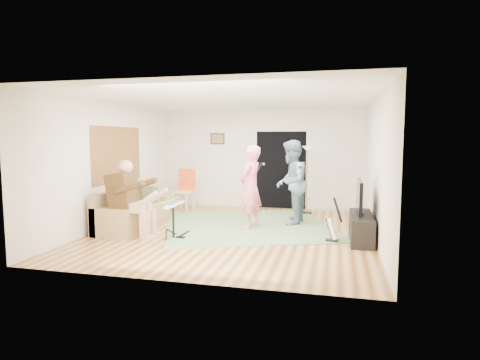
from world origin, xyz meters
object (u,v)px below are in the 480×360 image
Objects in this scene: torchiere_lamp at (307,168)px; guitar_spare at (333,229)px; drum_kit at (173,222)px; singer at (251,187)px; guitarist at (291,182)px; sofa at (129,215)px; tv_cabinet at (361,227)px; dining_chair at (184,196)px; television at (359,196)px.

guitar_spare is at bearing -75.83° from torchiere_lamp.
singer is at bearing 45.49° from drum_kit.
guitarist is at bearing 41.69° from drum_kit.
tv_cabinet is at bearing 0.12° from sofa.
sofa is 2.28m from dining_chair.
torchiere_lamp is at bearing 35.29° from sofa.
torchiere_lamp reaches higher than television.
guitar_spare is (0.93, -1.36, -0.70)m from guitarist.
television is at bearing -19.89° from dining_chair.
torchiere_lamp is at bearing 173.56° from guitarist.
guitarist is at bearing 141.25° from tv_cabinet.
television is at bearing 54.01° from guitarist.
guitar_spare is (4.27, -0.18, -0.03)m from sofa.
dining_chair is (0.37, 2.25, 0.12)m from sofa.
singer is 0.94× the size of guitarist.
guitarist reaches higher than television.
torchiere_lamp is at bearing 166.45° from singer.
television is (4.37, -2.24, 0.46)m from dining_chair.
drum_kit is at bearing -169.32° from tv_cabinet.
torchiere_lamp is 2.80m from television.
singer is 1.03× the size of torchiere_lamp.
drum_kit is at bearing -65.13° from dining_chair.
sofa reaches higher than drum_kit.
guitarist is at bearing 124.42° from guitar_spare.
guitarist is (2.05, 1.82, 0.63)m from drum_kit.
tv_cabinet is (4.42, -2.24, -0.14)m from dining_chair.
torchiere_lamp is 1.48× the size of television.
television is (-0.05, 0.00, 0.60)m from tv_cabinet.
sofa is at bearing 153.25° from drum_kit.
television reaches higher than guitar_spare.
singer is 2.76m from dining_chair.
tv_cabinet is 1.21× the size of television.
drum_kit is at bearing -125.75° from torchiere_lamp.
tv_cabinet is (2.25, -0.61, -0.63)m from singer.
guitar_spare is 0.76× the size of dining_chair.
singer is 2.20m from torchiere_lamp.
drum_kit is at bearing -29.45° from singer.
drum_kit is 0.40× the size of singer.
television is at bearing -65.40° from torchiere_lamp.
singer is (2.54, 0.62, 0.61)m from sofa.
guitar_spare reaches higher than drum_kit.
drum_kit is 0.61× the size of television.
singer is 1.26× the size of tv_cabinet.
guitar_spare is at bearing -24.72° from dining_chair.
tv_cabinet is at bearing 0.00° from television.
drum_kit is 0.41× the size of torchiere_lamp.
guitar_spare is 0.72× the size of television.
guitarist is at bearing -12.66° from dining_chair.
guitarist is at bearing -100.19° from torchiere_lamp.
drum_kit is at bearing -26.75° from sofa.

